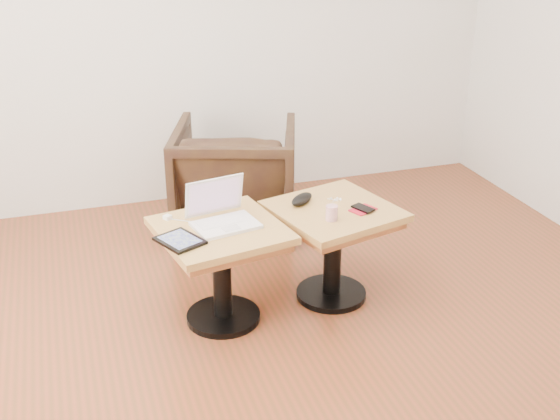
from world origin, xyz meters
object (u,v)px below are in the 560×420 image
object	(u,v)px
side_table_right	(333,231)
striped_cup	(332,213)
side_table_left	(221,251)
armchair	(236,177)
laptop	(222,215)

from	to	relation	value
side_table_right	striped_cup	distance (m)	0.24
side_table_left	armchair	distance (m)	1.15
armchair	striped_cup	bearing A→B (deg)	119.37
side_table_right	armchair	bearing A→B (deg)	90.10
side_table_right	striped_cup	world-z (taller)	striped_cup
side_table_right	striped_cup	size ratio (longest dim) A/B	9.23
side_table_right	laptop	distance (m)	0.64
laptop	side_table_left	bearing A→B (deg)	-129.84
side_table_left	laptop	xyz separation A→B (m)	(0.02, 0.04, 0.18)
laptop	armchair	distance (m)	1.13
side_table_right	armchair	size ratio (longest dim) A/B	0.92
side_table_right	side_table_left	bearing A→B (deg)	169.08
armchair	side_table_left	bearing A→B (deg)	91.17
side_table_left	side_table_right	bearing A→B (deg)	-6.78
side_table_left	striped_cup	distance (m)	0.60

